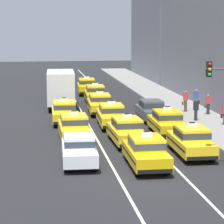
# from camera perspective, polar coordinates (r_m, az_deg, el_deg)

# --- Properties ---
(ground_plane) EXTENTS (160.00, 160.00, 0.00)m
(ground_plane) POSITION_cam_1_polar(r_m,az_deg,el_deg) (26.36, 4.06, -6.78)
(ground_plane) COLOR #232326
(lane_stripe_left_center) EXTENTS (0.14, 80.00, 0.01)m
(lane_stripe_left_center) POSITION_cam_1_polar(r_m,az_deg,el_deg) (45.46, -3.37, 0.16)
(lane_stripe_left_center) COLOR silver
(lane_stripe_left_center) RESTS_ON ground
(lane_stripe_center_right) EXTENTS (0.14, 80.00, 0.01)m
(lane_stripe_center_right) POSITION_cam_1_polar(r_m,az_deg,el_deg) (45.85, 0.61, 0.26)
(lane_stripe_center_right) COLOR silver
(lane_stripe_center_right) RESTS_ON ground
(sidewalk_curb) EXTENTS (4.00, 90.00, 0.15)m
(sidewalk_curb) POSITION_cam_1_polar(r_m,az_deg,el_deg) (42.32, 9.20, -0.55)
(sidewalk_curb) COLOR gray
(sidewalk_curb) RESTS_ON ground
(sedan_left_nearest) EXTENTS (1.92, 4.36, 1.58)m
(sedan_left_nearest) POSITION_cam_1_polar(r_m,az_deg,el_deg) (28.05, -3.56, -3.98)
(sedan_left_nearest) COLOR black
(sedan_left_nearest) RESTS_ON ground
(taxi_left_second) EXTENTS (1.85, 4.57, 1.96)m
(taxi_left_second) POSITION_cam_1_polar(r_m,az_deg,el_deg) (33.77, -4.11, -1.61)
(taxi_left_second) COLOR black
(taxi_left_second) RESTS_ON ground
(taxi_left_third) EXTENTS (1.93, 4.60, 1.96)m
(taxi_left_third) POSITION_cam_1_polar(r_m,az_deg,el_deg) (39.68, -5.15, 0.05)
(taxi_left_third) COLOR black
(taxi_left_third) RESTS_ON ground
(box_truck_left_fourth) EXTENTS (2.52, 7.05, 3.27)m
(box_truck_left_fourth) POSITION_cam_1_polar(r_m,az_deg,el_deg) (46.99, -5.55, 2.63)
(box_truck_left_fourth) COLOR black
(box_truck_left_fourth) RESTS_ON ground
(sedan_left_fifth) EXTENTS (1.92, 4.36, 1.58)m
(sedan_left_fifth) POSITION_cam_1_polar(r_m,az_deg,el_deg) (53.45, -5.98, 2.45)
(sedan_left_fifth) COLOR black
(sedan_left_fifth) RESTS_ON ground
(taxi_center_nearest) EXTENTS (1.87, 4.58, 1.96)m
(taxi_center_nearest) POSITION_cam_1_polar(r_m,az_deg,el_deg) (27.43, 3.68, -4.23)
(taxi_center_nearest) COLOR black
(taxi_center_nearest) RESTS_ON ground
(taxi_center_second) EXTENTS (1.90, 4.59, 1.96)m
(taxi_center_second) POSITION_cam_1_polar(r_m,az_deg,el_deg) (32.66, 1.59, -1.97)
(taxi_center_second) COLOR black
(taxi_center_second) RESTS_ON ground
(taxi_center_third) EXTENTS (1.94, 4.61, 1.96)m
(taxi_center_third) POSITION_cam_1_polar(r_m,az_deg,el_deg) (38.10, -0.07, -0.31)
(taxi_center_third) COLOR black
(taxi_center_third) RESTS_ON ground
(taxi_center_fourth) EXTENTS (1.97, 4.62, 1.96)m
(taxi_center_fourth) POSITION_cam_1_polar(r_m,az_deg,el_deg) (43.59, -1.32, 0.94)
(taxi_center_fourth) COLOR black
(taxi_center_fourth) RESTS_ON ground
(taxi_center_fifth) EXTENTS (1.96, 4.62, 1.96)m
(taxi_center_fifth) POSITION_cam_1_polar(r_m,az_deg,el_deg) (49.66, -1.83, 1.99)
(taxi_center_fifth) COLOR black
(taxi_center_fifth) RESTS_ON ground
(taxi_center_sixth) EXTENTS (2.02, 4.64, 1.96)m
(taxi_center_sixth) POSITION_cam_1_polar(r_m,az_deg,el_deg) (55.78, -2.74, 2.82)
(taxi_center_sixth) COLOR black
(taxi_center_sixth) RESTS_ON ground
(taxi_right_nearest) EXTENTS (1.90, 4.59, 1.96)m
(taxi_right_nearest) POSITION_cam_1_polar(r_m,az_deg,el_deg) (30.14, 8.51, -3.06)
(taxi_right_nearest) COLOR black
(taxi_right_nearest) RESTS_ON ground
(taxi_right_second) EXTENTS (1.91, 4.60, 1.96)m
(taxi_right_second) POSITION_cam_1_polar(r_m,az_deg,el_deg) (35.56, 5.91, -1.07)
(taxi_right_second) COLOR black
(taxi_right_second) RESTS_ON ground
(sedan_right_third) EXTENTS (1.76, 4.30, 1.58)m
(sedan_right_third) POSITION_cam_1_polar(r_m,az_deg,el_deg) (40.77, 4.23, 0.27)
(sedan_right_third) COLOR black
(sedan_right_third) RESTS_ON ground
(pedestrian_near_crosswalk) EXTENTS (0.47, 0.24, 1.74)m
(pedestrian_near_crosswalk) POSITION_cam_1_polar(r_m,az_deg,el_deg) (44.27, 7.90, 1.18)
(pedestrian_near_crosswalk) COLOR #473828
(pedestrian_near_crosswalk) RESTS_ON sidewalk_curb
(pedestrian_mid_block) EXTENTS (0.47, 0.24, 1.61)m
(pedestrian_mid_block) POSITION_cam_1_polar(r_m,az_deg,el_deg) (43.25, 10.28, 0.82)
(pedestrian_mid_block) COLOR #23232D
(pedestrian_mid_block) RESTS_ON sidewalk_curb
(pedestrian_by_storefront) EXTENTS (0.47, 0.24, 1.76)m
(pedestrian_by_storefront) POSITION_cam_1_polar(r_m,az_deg,el_deg) (45.16, 9.03, 1.32)
(pedestrian_by_storefront) COLOR #23232D
(pedestrian_by_storefront) RESTS_ON sidewalk_curb
(pedestrian_far_corner) EXTENTS (0.36, 0.24, 1.62)m
(pedestrian_far_corner) POSITION_cam_1_polar(r_m,az_deg,el_deg) (40.32, 9.01, 0.25)
(pedestrian_far_corner) COLOR #23232D
(pedestrian_far_corner) RESTS_ON sidewalk_curb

